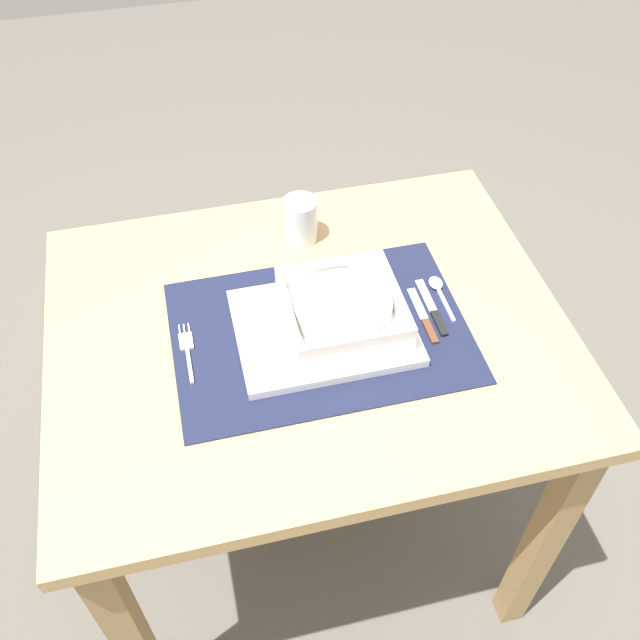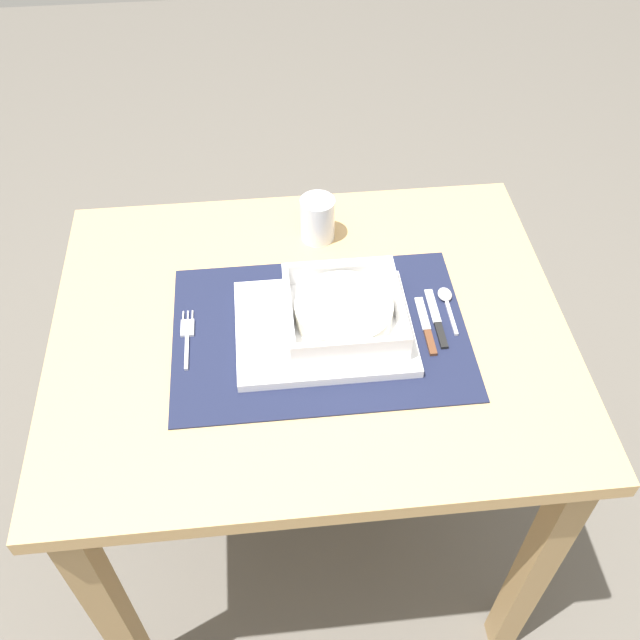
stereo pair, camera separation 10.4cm
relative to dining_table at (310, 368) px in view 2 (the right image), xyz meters
name	(u,v)px [view 2 (the right image)]	position (x,y,z in m)	size (l,w,h in m)	color
ground_plane	(313,525)	(0.00, 0.00, -0.61)	(6.00, 6.00, 0.00)	#59544C
dining_table	(310,368)	(0.00, 0.00, 0.00)	(0.86, 0.70, 0.73)	tan
placemat	(320,332)	(0.02, -0.02, 0.12)	(0.49, 0.34, 0.00)	#191E38
serving_plate	(324,328)	(0.02, -0.02, 0.13)	(0.29, 0.23, 0.02)	white
porridge_bowl	(344,312)	(0.05, -0.02, 0.16)	(0.19, 0.19, 0.05)	white
fork	(187,335)	(-0.20, -0.01, 0.12)	(0.02, 0.13, 0.00)	silver
spoon	(446,299)	(0.24, 0.03, 0.13)	(0.02, 0.11, 0.01)	silver
butter_knife	(437,322)	(0.21, -0.02, 0.12)	(0.01, 0.13, 0.01)	black
bread_knife	(427,330)	(0.19, -0.04, 0.12)	(0.01, 0.13, 0.01)	#59331E
drinking_glass	(318,221)	(0.04, 0.22, 0.16)	(0.06, 0.06, 0.09)	white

